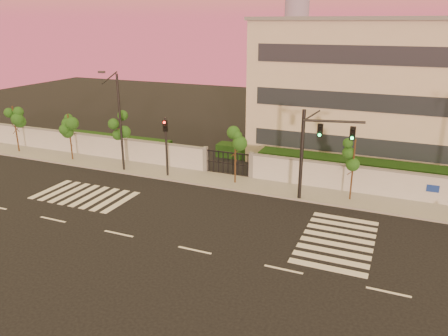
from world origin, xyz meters
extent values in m
plane|color=black|center=(0.00, 0.00, 0.00)|extent=(120.00, 120.00, 0.00)
cube|color=gray|center=(0.00, 10.50, 0.07)|extent=(60.00, 3.00, 0.15)
cube|color=#B0B3B8|center=(-17.50, 12.00, 1.00)|extent=(25.00, 0.30, 2.00)
cube|color=slate|center=(-17.50, 12.00, 2.06)|extent=(25.00, 0.36, 0.12)
cube|color=slate|center=(-5.00, 12.00, 1.10)|extent=(0.35, 0.35, 2.20)
cube|color=slate|center=(-1.00, 12.00, 1.10)|extent=(0.35, 0.35, 2.20)
cube|color=black|center=(9.00, 14.50, 0.90)|extent=(20.00, 2.00, 1.80)
cube|color=black|center=(-16.00, 14.50, 0.70)|extent=(12.00, 1.80, 1.40)
cube|color=black|center=(-3.00, 17.00, 0.60)|extent=(6.00, 1.50, 1.20)
cube|color=beige|center=(9.00, 22.00, 6.00)|extent=(24.00, 12.00, 12.00)
cube|color=#262D38|center=(9.00, 15.98, 2.50)|extent=(22.00, 0.08, 1.40)
cube|color=#262D38|center=(9.00, 15.98, 6.00)|extent=(22.00, 0.08, 1.40)
cube|color=#262D38|center=(9.00, 15.98, 9.50)|extent=(22.00, 0.08, 1.40)
cube|color=slate|center=(9.00, 22.00, 12.10)|extent=(24.40, 12.40, 0.30)
cube|color=silver|center=(-14.00, 4.00, 0.01)|extent=(0.50, 4.00, 0.02)
cube|color=silver|center=(-13.10, 4.00, 0.01)|extent=(0.50, 4.00, 0.02)
cube|color=silver|center=(-12.20, 4.00, 0.01)|extent=(0.50, 4.00, 0.02)
cube|color=silver|center=(-11.30, 4.00, 0.01)|extent=(0.50, 4.00, 0.02)
cube|color=silver|center=(-10.40, 4.00, 0.01)|extent=(0.50, 4.00, 0.02)
cube|color=silver|center=(-9.50, 4.00, 0.01)|extent=(0.50, 4.00, 0.02)
cube|color=silver|center=(-8.60, 4.00, 0.01)|extent=(0.50, 4.00, 0.02)
cube|color=silver|center=(-7.70, 4.00, 0.01)|extent=(0.50, 4.00, 0.02)
cube|color=silver|center=(7.00, 1.00, 0.01)|extent=(4.00, 0.50, 0.02)
cube|color=silver|center=(7.00, 1.90, 0.01)|extent=(4.00, 0.50, 0.02)
cube|color=silver|center=(7.00, 2.80, 0.01)|extent=(4.00, 0.50, 0.02)
cube|color=silver|center=(7.00, 3.70, 0.01)|extent=(4.00, 0.50, 0.02)
cube|color=silver|center=(7.00, 4.60, 0.01)|extent=(4.00, 0.50, 0.02)
cube|color=silver|center=(7.00, 5.50, 0.01)|extent=(4.00, 0.50, 0.02)
cube|color=silver|center=(7.00, 6.40, 0.01)|extent=(4.00, 0.50, 0.02)
cube|color=silver|center=(7.00, 7.30, 0.01)|extent=(4.00, 0.50, 0.02)
cube|color=silver|center=(-10.00, 0.00, 0.01)|extent=(2.00, 0.15, 0.01)
cube|color=silver|center=(-5.00, 0.00, 0.01)|extent=(2.00, 0.15, 0.01)
cube|color=silver|center=(0.00, 0.00, 0.01)|extent=(2.00, 0.15, 0.01)
cube|color=silver|center=(5.00, 0.00, 0.01)|extent=(2.00, 0.15, 0.01)
cube|color=silver|center=(10.00, 0.00, 0.01)|extent=(2.00, 0.15, 0.01)
cylinder|color=#382314|center=(-23.85, 10.27, 2.24)|extent=(0.13, 0.13, 4.48)
sphere|color=#1E4914|center=(-23.85, 10.27, 3.59)|extent=(1.20, 1.20, 1.20)
sphere|color=#1E4914|center=(-23.46, 10.49, 2.91)|extent=(0.92, 0.92, 0.92)
sphere|color=#1E4914|center=(-24.17, 10.11, 3.14)|extent=(0.87, 0.87, 0.87)
cylinder|color=#382314|center=(-17.38, 10.25, 2.12)|extent=(0.13, 0.13, 4.24)
sphere|color=#1E4914|center=(-17.38, 10.25, 3.39)|extent=(1.15, 1.15, 1.15)
sphere|color=#1E4914|center=(-17.01, 10.46, 2.76)|extent=(0.88, 0.88, 0.88)
sphere|color=#1E4914|center=(-17.69, 10.10, 2.97)|extent=(0.84, 0.84, 0.84)
cylinder|color=#382314|center=(-12.08, 10.55, 2.40)|extent=(0.12, 0.12, 4.79)
sphere|color=#1E4914|center=(-12.08, 10.55, 3.83)|extent=(1.12, 1.12, 1.12)
sphere|color=#1E4914|center=(-11.72, 10.75, 3.11)|extent=(0.86, 0.86, 0.86)
sphere|color=#1E4914|center=(-12.38, 10.40, 3.35)|extent=(0.82, 0.82, 0.82)
cylinder|color=#382314|center=(-1.74, 10.37, 2.22)|extent=(0.12, 0.12, 4.44)
sphere|color=#1E4914|center=(-1.74, 10.37, 3.56)|extent=(1.09, 1.09, 1.09)
sphere|color=#1E4914|center=(-1.39, 10.57, 2.89)|extent=(0.83, 0.83, 0.83)
sphere|color=#1E4914|center=(-2.03, 10.23, 3.11)|extent=(0.79, 0.79, 0.79)
cylinder|color=#382314|center=(6.84, 10.40, 2.23)|extent=(0.12, 0.12, 4.47)
sphere|color=#1E4914|center=(6.84, 10.40, 3.57)|extent=(1.07, 1.07, 1.07)
sphere|color=#1E4914|center=(7.18, 10.60, 2.90)|extent=(0.82, 0.82, 0.82)
sphere|color=#1E4914|center=(6.55, 10.26, 3.13)|extent=(0.78, 0.78, 0.78)
cylinder|color=black|center=(3.54, 9.25, 3.20)|extent=(0.25, 0.25, 6.40)
cylinder|color=black|center=(5.50, 9.25, 5.78)|extent=(3.86, 1.03, 0.17)
cube|color=black|center=(4.67, 9.20, 5.11)|extent=(0.36, 0.19, 0.93)
sphere|color=#0CF259|center=(4.67, 9.09, 4.82)|extent=(0.21, 0.21, 0.21)
cube|color=black|center=(6.74, 9.20, 5.11)|extent=(0.36, 0.19, 0.93)
sphere|color=#0CF259|center=(6.74, 9.09, 4.82)|extent=(0.21, 0.21, 0.21)
cylinder|color=black|center=(-7.34, 9.81, 2.44)|extent=(0.17, 0.17, 4.87)
cube|color=black|center=(-7.34, 9.76, 4.22)|extent=(0.38, 0.19, 0.97)
sphere|color=red|center=(-7.34, 9.65, 4.53)|extent=(0.22, 0.22, 0.22)
cylinder|color=black|center=(-11.44, 9.65, 4.01)|extent=(0.18, 0.18, 8.02)
cylinder|color=black|center=(-11.44, 8.75, 7.82)|extent=(0.10, 1.92, 0.78)
cube|color=#3F3F44|center=(-11.44, 7.85, 8.32)|extent=(0.50, 0.25, 0.15)
camera|label=1|loc=(9.74, -18.86, 11.85)|focal=35.00mm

